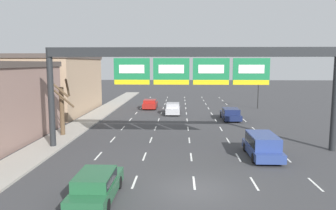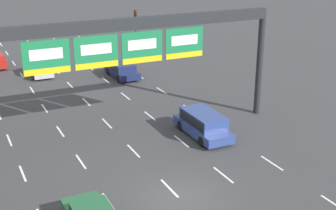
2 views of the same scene
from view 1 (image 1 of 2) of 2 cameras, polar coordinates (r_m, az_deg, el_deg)
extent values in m
plane|color=#3D3D3F|center=(17.68, 4.69, -14.50)|extent=(220.00, 220.00, 0.00)
cube|color=white|center=(19.49, -15.73, -12.63)|extent=(0.12, 2.00, 0.01)
cube|color=white|center=(24.06, -12.05, -8.66)|extent=(0.12, 2.00, 0.01)
cube|color=white|center=(28.77, -9.60, -5.95)|extent=(0.12, 2.00, 0.01)
cube|color=white|center=(33.57, -7.86, -4.00)|extent=(0.12, 2.00, 0.01)
cube|color=white|center=(38.42, -6.56, -2.54)|extent=(0.12, 2.00, 0.01)
cube|color=white|center=(43.30, -5.55, -1.41)|extent=(0.12, 2.00, 0.01)
cube|color=white|center=(48.21, -4.76, -0.51)|extent=(0.12, 2.00, 0.01)
cube|color=white|center=(53.13, -4.10, 0.23)|extent=(0.12, 2.00, 0.01)
cube|color=white|center=(58.07, -3.56, 0.84)|extent=(0.12, 2.00, 0.01)
cube|color=white|center=(63.01, -3.11, 1.36)|extent=(0.12, 2.00, 0.01)
cube|color=white|center=(18.77, -5.84, -13.17)|extent=(0.12, 2.00, 0.01)
cube|color=white|center=(23.48, -4.12, -8.92)|extent=(0.12, 2.00, 0.01)
cube|color=white|center=(28.29, -3.00, -6.09)|extent=(0.12, 2.00, 0.01)
cube|color=white|center=(33.15, -2.22, -4.08)|extent=(0.12, 2.00, 0.01)
cube|color=white|center=(38.06, -1.64, -2.59)|extent=(0.12, 2.00, 0.01)
cube|color=white|center=(42.98, -1.19, -1.44)|extent=(0.12, 2.00, 0.01)
cube|color=white|center=(47.92, -0.84, -0.53)|extent=(0.12, 2.00, 0.01)
cube|color=white|center=(52.87, -0.55, 0.21)|extent=(0.12, 2.00, 0.01)
cube|color=white|center=(57.83, -0.31, 0.83)|extent=(0.12, 2.00, 0.01)
cube|color=white|center=(62.79, -0.11, 1.35)|extent=(0.12, 2.00, 0.01)
cube|color=white|center=(18.61, 4.55, -13.34)|extent=(0.12, 2.00, 0.01)
cube|color=white|center=(23.35, 4.05, -9.00)|extent=(0.12, 2.00, 0.01)
cube|color=white|center=(28.19, 3.73, -6.14)|extent=(0.12, 2.00, 0.01)
cube|color=white|center=(33.07, 3.51, -4.12)|extent=(0.12, 2.00, 0.01)
cube|color=white|center=(37.98, 3.34, -2.62)|extent=(0.12, 2.00, 0.01)
cube|color=white|center=(42.91, 3.21, -1.47)|extent=(0.12, 2.00, 0.01)
cube|color=white|center=(47.86, 3.11, -0.55)|extent=(0.12, 2.00, 0.01)
cube|color=white|center=(52.81, 3.03, 0.20)|extent=(0.12, 2.00, 0.01)
cube|color=white|center=(57.78, 2.96, 0.81)|extent=(0.12, 2.00, 0.01)
cube|color=white|center=(62.75, 2.91, 1.33)|extent=(0.12, 2.00, 0.01)
cube|color=white|center=(19.04, 14.80, -13.09)|extent=(0.12, 2.00, 0.01)
cube|color=white|center=(23.69, 12.16, -8.91)|extent=(0.12, 2.00, 0.01)
cube|color=white|center=(28.47, 10.43, -6.11)|extent=(0.12, 2.00, 0.01)
cube|color=white|center=(33.31, 9.21, -4.12)|extent=(0.12, 2.00, 0.01)
cube|color=white|center=(38.19, 8.30, -2.63)|extent=(0.12, 2.00, 0.01)
cube|color=white|center=(43.10, 7.61, -1.48)|extent=(0.12, 2.00, 0.01)
cube|color=white|center=(48.02, 7.05, -0.57)|extent=(0.12, 2.00, 0.01)
cube|color=white|center=(52.96, 6.60, 0.18)|extent=(0.12, 2.00, 0.01)
cube|color=white|center=(57.92, 6.23, 0.80)|extent=(0.12, 2.00, 0.01)
cube|color=white|center=(62.87, 5.91, 1.32)|extent=(0.12, 2.00, 0.01)
cube|color=white|center=(20.00, 24.29, -12.49)|extent=(0.12, 2.00, 0.01)
cube|color=white|center=(24.48, 19.87, -8.67)|extent=(0.12, 2.00, 0.01)
cube|color=white|center=(29.12, 16.90, -6.01)|extent=(0.12, 2.00, 0.01)
cube|color=white|center=(33.87, 14.77, -4.08)|extent=(0.12, 2.00, 0.01)
cube|color=white|center=(38.68, 13.18, -2.62)|extent=(0.12, 2.00, 0.01)
cube|color=white|center=(43.53, 11.94, -1.49)|extent=(0.12, 2.00, 0.01)
cube|color=white|center=(48.42, 10.95, -0.58)|extent=(0.12, 2.00, 0.01)
cube|color=white|center=(53.32, 10.14, 0.16)|extent=(0.12, 2.00, 0.01)
cube|color=white|center=(58.24, 9.47, 0.78)|extent=(0.12, 2.00, 0.01)
cube|color=white|center=(63.17, 8.90, 1.29)|extent=(0.12, 2.00, 0.01)
cylinder|color=#232628|center=(26.64, -19.70, 1.07)|extent=(0.46, 0.46, 7.72)
cylinder|color=#232628|center=(27.25, 27.09, 0.83)|extent=(0.46, 0.46, 7.72)
cube|color=#232628|center=(24.59, 4.05, 9.19)|extent=(21.40, 0.60, 0.70)
cube|color=#197542|center=(24.51, -6.32, 5.84)|extent=(2.68, 0.08, 1.94)
cube|color=white|center=(24.46, -6.34, 6.25)|extent=(1.87, 0.02, 0.62)
cube|color=yellow|center=(24.50, -6.31, 3.98)|extent=(2.62, 0.02, 0.35)
cube|color=#197542|center=(24.25, 0.57, 5.87)|extent=(2.68, 0.08, 1.94)
cube|color=white|center=(24.20, 0.57, 6.28)|extent=(1.87, 0.02, 0.62)
cube|color=yellow|center=(24.24, 0.57, 3.98)|extent=(2.62, 0.02, 0.35)
cube|color=#197542|center=(24.34, 7.51, 5.82)|extent=(2.68, 0.08, 1.94)
cube|color=white|center=(24.29, 7.52, 6.22)|extent=(1.87, 0.02, 0.62)
cube|color=yellow|center=(24.33, 7.49, 3.94)|extent=(2.62, 0.02, 0.35)
cube|color=#197542|center=(24.78, 14.29, 5.68)|extent=(2.68, 0.08, 1.94)
cube|color=white|center=(24.73, 14.33, 6.08)|extent=(1.87, 0.02, 0.62)
cube|color=yellow|center=(24.77, 14.26, 3.83)|extent=(2.62, 0.02, 0.35)
cube|color=tan|center=(46.85, -21.75, 3.12)|extent=(13.34, 15.53, 7.09)
cube|color=#4C423D|center=(46.76, -21.98, 7.76)|extent=(13.61, 15.84, 0.50)
cube|color=#19234C|center=(38.79, 10.82, -1.80)|extent=(1.90, 4.79, 0.59)
cube|color=#19234C|center=(38.42, 10.90, -1.01)|extent=(1.75, 2.49, 0.57)
cube|color=black|center=(38.42, 10.90, -1.01)|extent=(1.79, 2.29, 0.41)
cylinder|color=black|center=(40.11, 9.29, -1.70)|extent=(0.22, 0.66, 0.66)
cylinder|color=black|center=(40.35, 11.72, -1.70)|extent=(0.22, 0.66, 0.66)
cylinder|color=black|center=(37.29, 9.83, -2.40)|extent=(0.22, 0.66, 0.66)
cylinder|color=black|center=(37.56, 12.44, -2.39)|extent=(0.22, 0.66, 0.66)
cube|color=maroon|center=(47.31, -3.13, 0.03)|extent=(1.88, 4.11, 0.71)
cube|color=maroon|center=(46.99, -3.16, 0.68)|extent=(1.73, 2.13, 0.43)
cube|color=black|center=(46.99, -3.16, 0.68)|extent=(1.77, 1.96, 0.31)
cylinder|color=black|center=(48.64, -3.99, -0.04)|extent=(0.22, 0.66, 0.66)
cylinder|color=black|center=(48.48, -1.99, -0.05)|extent=(0.22, 0.66, 0.66)
cylinder|color=black|center=(46.21, -4.32, -0.43)|extent=(0.22, 0.66, 0.66)
cylinder|color=black|center=(46.05, -2.21, -0.45)|extent=(0.22, 0.66, 0.66)
cube|color=#B7B7BC|center=(42.13, 0.87, -0.88)|extent=(1.76, 4.14, 0.68)
cube|color=#B7B7BC|center=(41.80, 0.87, -0.07)|extent=(1.62, 2.15, 0.59)
cube|color=black|center=(41.80, 0.87, -0.07)|extent=(1.66, 1.98, 0.42)
cylinder|color=black|center=(43.41, -0.13, -0.92)|extent=(0.22, 0.66, 0.66)
cylinder|color=black|center=(43.38, 1.96, -0.93)|extent=(0.22, 0.66, 0.66)
cylinder|color=black|center=(40.96, -0.28, -1.42)|extent=(0.22, 0.66, 0.66)
cylinder|color=black|center=(40.92, 1.94, -1.43)|extent=(0.22, 0.66, 0.66)
cube|color=#235B38|center=(16.64, -12.28, -14.09)|extent=(1.76, 4.80, 0.68)
cube|color=#235B38|center=(16.16, -12.60, -12.40)|extent=(1.62, 2.49, 0.56)
cube|color=black|center=(16.16, -12.60, -12.40)|extent=(1.66, 2.29, 0.41)
cylinder|color=black|center=(18.21, -13.58, -12.92)|extent=(0.22, 0.66, 0.66)
cylinder|color=black|center=(17.86, -8.55, -13.20)|extent=(0.22, 0.66, 0.66)
cylinder|color=black|center=(15.66, -16.55, -16.46)|extent=(0.22, 0.66, 0.66)
cylinder|color=black|center=(15.25, -10.65, -16.95)|extent=(0.22, 0.66, 0.66)
cube|color=navy|center=(24.11, 16.07, -7.54)|extent=(1.93, 4.83, 0.59)
cube|color=navy|center=(23.89, 16.15, -5.91)|extent=(1.78, 3.38, 0.84)
cube|color=black|center=(23.89, 16.15, -5.91)|extent=(1.82, 3.11, 0.61)
cylinder|color=black|center=(25.33, 13.33, -7.12)|extent=(0.22, 0.66, 0.66)
cylinder|color=black|center=(25.72, 17.19, -7.03)|extent=(0.22, 0.66, 0.66)
cylinder|color=black|center=(22.60, 14.74, -8.94)|extent=(0.22, 0.66, 0.66)
cylinder|color=black|center=(23.04, 19.06, -8.79)|extent=(0.22, 0.66, 0.66)
cylinder|color=black|center=(48.99, 15.41, 1.53)|extent=(0.12, 0.12, 3.66)
cube|color=black|center=(48.82, 15.50, 4.19)|extent=(0.30, 0.24, 0.90)
sphere|color=red|center=(48.68, 15.55, 4.54)|extent=(0.20, 0.20, 0.20)
sphere|color=#412F0C|center=(48.70, 15.53, 4.19)|extent=(0.20, 0.20, 0.20)
sphere|color=#0E3515|center=(48.71, 15.52, 3.83)|extent=(0.20, 0.20, 0.20)
cylinder|color=brown|center=(30.74, -17.98, -1.02)|extent=(0.41, 0.41, 4.28)
cylinder|color=brown|center=(30.39, -17.11, 2.90)|extent=(0.34, 1.28, 1.65)
cylinder|color=brown|center=(29.81, -17.64, 1.04)|extent=(1.54, 1.18, 1.69)
cylinder|color=brown|center=(29.85, -18.28, 2.51)|extent=(1.50, 0.52, 1.39)
camera|label=2|loc=(10.53, -104.31, 31.51)|focal=50.00mm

